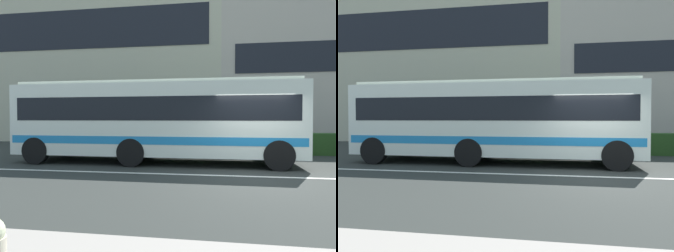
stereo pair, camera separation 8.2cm
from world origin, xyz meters
TOP-DOWN VIEW (x-y plane):
  - ground_plane at (0.00, 0.00)m, footprint 160.00×160.00m
  - lane_centre_line at (0.00, 0.00)m, footprint 60.00×0.16m
  - hedge_row_far at (1.68, 6.02)m, footprint 23.71×1.10m
  - apartment_block_left at (-10.91, 16.21)m, footprint 20.06×10.35m
  - transit_bus at (-3.55, 2.35)m, footprint 10.73×2.72m

SIDE VIEW (x-z plane):
  - ground_plane at x=0.00m, z-range 0.00..0.00m
  - lane_centre_line at x=0.00m, z-range 0.00..0.01m
  - hedge_row_far at x=1.68m, z-range 0.00..1.00m
  - transit_bus at x=-3.55m, z-range 0.16..3.25m
  - apartment_block_left at x=-10.91m, z-range 0.00..13.81m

